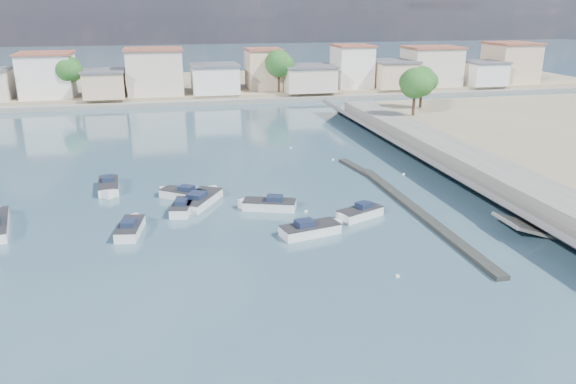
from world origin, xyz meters
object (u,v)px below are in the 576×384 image
(motorboat_e, at_px, (201,199))
(motorboat_h, at_px, (313,230))
(motorboat_d, at_px, (358,214))
(motorboat_c, at_px, (267,205))
(motorboat_b, at_px, (183,207))
(motorboat_a, at_px, (131,228))
(motorboat_g, at_px, (109,187))
(motorboat_f, at_px, (181,194))

(motorboat_e, bearing_deg, motorboat_h, -48.97)
(motorboat_d, bearing_deg, motorboat_c, 151.18)
(motorboat_b, distance_m, motorboat_h, 12.39)
(motorboat_a, relative_size, motorboat_b, 1.09)
(motorboat_e, height_order, motorboat_g, same)
(motorboat_a, height_order, motorboat_c, same)
(motorboat_c, distance_m, motorboat_e, 6.25)
(motorboat_f, height_order, motorboat_h, same)
(motorboat_f, height_order, motorboat_g, same)
(motorboat_h, bearing_deg, motorboat_g, 138.04)
(motorboat_a, xyz_separation_m, motorboat_h, (14.06, -3.50, -0.00))
(motorboat_c, distance_m, motorboat_f, 8.72)
(motorboat_a, height_order, motorboat_h, same)
(motorboat_a, relative_size, motorboat_c, 0.93)
(motorboat_b, height_order, motorboat_g, same)
(motorboat_c, height_order, motorboat_g, same)
(motorboat_c, xyz_separation_m, motorboat_e, (-5.58, 2.82, -0.00))
(motorboat_c, bearing_deg, motorboat_f, 147.12)
(motorboat_c, height_order, motorboat_f, same)
(motorboat_e, bearing_deg, motorboat_d, -27.95)
(motorboat_b, distance_m, motorboat_d, 15.31)
(motorboat_c, bearing_deg, motorboat_a, -165.63)
(motorboat_g, height_order, motorboat_h, same)
(motorboat_d, bearing_deg, motorboat_g, 149.75)
(motorboat_a, xyz_separation_m, motorboat_f, (4.24, 7.70, -0.00))
(motorboat_c, height_order, motorboat_e, same)
(motorboat_d, distance_m, motorboat_g, 24.60)
(motorboat_e, xyz_separation_m, motorboat_g, (-8.53, 5.65, 0.00))
(motorboat_a, xyz_separation_m, motorboat_d, (18.71, -0.97, -0.00))
(motorboat_b, bearing_deg, motorboat_g, 132.61)
(motorboat_c, xyz_separation_m, motorboat_h, (2.50, -6.46, -0.00))
(motorboat_f, bearing_deg, motorboat_h, -48.74)
(motorboat_d, distance_m, motorboat_f, 16.87)
(motorboat_g, bearing_deg, motorboat_d, -30.25)
(motorboat_g, xyz_separation_m, motorboat_h, (16.60, -14.93, -0.00))
(motorboat_e, height_order, motorboat_f, same)
(motorboat_e, bearing_deg, motorboat_f, 132.37)
(motorboat_a, height_order, motorboat_d, same)
(motorboat_g, bearing_deg, motorboat_h, -41.96)
(motorboat_a, distance_m, motorboat_h, 14.49)
(motorboat_c, distance_m, motorboat_g, 16.45)
(motorboat_b, relative_size, motorboat_d, 0.97)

